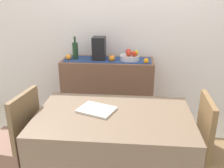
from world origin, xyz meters
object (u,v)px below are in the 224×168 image
(dining_table, at_px, (114,154))
(chair_near_window, at_px, (15,158))
(open_book, at_px, (96,110))
(sideboard_console, at_px, (108,90))
(coffee_maker, at_px, (99,48))
(fruit_bowl, at_px, (130,58))
(wine_bottle, at_px, (75,51))

(dining_table, height_order, chair_near_window, chair_near_window)
(dining_table, distance_m, open_book, 0.41)
(dining_table, bearing_deg, sideboard_console, 98.17)
(dining_table, relative_size, chair_near_window, 1.38)
(sideboard_console, xyz_separation_m, chair_near_window, (-0.70, -1.32, -0.15))
(coffee_maker, relative_size, chair_near_window, 0.32)
(sideboard_console, xyz_separation_m, open_book, (0.04, -1.26, 0.33))
(sideboard_console, distance_m, open_book, 1.30)
(fruit_bowl, relative_size, open_book, 0.88)
(chair_near_window, bearing_deg, sideboard_console, 62.13)
(chair_near_window, bearing_deg, fruit_bowl, 53.46)
(fruit_bowl, height_order, wine_bottle, wine_bottle)
(dining_table, bearing_deg, fruit_bowl, 86.04)
(sideboard_console, xyz_separation_m, wine_bottle, (-0.41, 0.00, 0.53))
(open_book, xyz_separation_m, chair_near_window, (-0.74, -0.06, -0.48))
(coffee_maker, distance_m, chair_near_window, 1.61)
(coffee_maker, distance_m, dining_table, 1.48)
(coffee_maker, bearing_deg, wine_bottle, 180.00)
(wine_bottle, distance_m, coffee_maker, 0.31)
(sideboard_console, bearing_deg, chair_near_window, -117.87)
(wine_bottle, height_order, chair_near_window, wine_bottle)
(dining_table, height_order, open_book, open_book)
(fruit_bowl, distance_m, dining_table, 1.41)
(dining_table, bearing_deg, open_book, 159.40)
(sideboard_console, distance_m, wine_bottle, 0.67)
(coffee_maker, bearing_deg, open_book, -83.21)
(sideboard_console, distance_m, fruit_bowl, 0.53)
(wine_bottle, bearing_deg, open_book, -70.05)
(sideboard_console, distance_m, dining_table, 1.33)
(fruit_bowl, bearing_deg, chair_near_window, -126.54)
(wine_bottle, relative_size, chair_near_window, 0.32)
(dining_table, xyz_separation_m, open_book, (-0.15, 0.05, 0.38))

